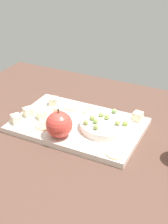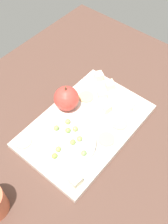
% 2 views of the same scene
% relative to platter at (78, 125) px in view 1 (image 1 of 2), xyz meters
% --- Properties ---
extents(table, '(1.12, 0.84, 0.05)m').
position_rel_platter_xyz_m(table, '(0.04, -0.03, -0.03)').
color(table, brown).
rests_on(table, ground).
extents(platter, '(0.40, 0.26, 0.02)m').
position_rel_platter_xyz_m(platter, '(0.00, 0.00, 0.00)').
color(platter, silver).
rests_on(platter, table).
extents(serving_dish, '(0.16, 0.16, 0.02)m').
position_rel_platter_xyz_m(serving_dish, '(0.09, 0.01, 0.02)').
color(serving_dish, white).
rests_on(serving_dish, platter).
extents(apple_whole, '(0.08, 0.08, 0.08)m').
position_rel_platter_xyz_m(apple_whole, '(-0.01, -0.09, 0.05)').
color(apple_whole, '#D54237').
rests_on(apple_whole, platter).
extents(apple_stem, '(0.01, 0.01, 0.01)m').
position_rel_platter_xyz_m(apple_stem, '(-0.01, -0.09, 0.09)').
color(apple_stem, brown).
rests_on(apple_stem, apple_whole).
extents(cheese_cube_0, '(0.04, 0.04, 0.03)m').
position_rel_platter_xyz_m(cheese_cube_0, '(-0.17, -0.08, 0.02)').
color(cheese_cube_0, '#F3EBC7').
rests_on(cheese_cube_0, platter).
extents(cheese_cube_1, '(0.03, 0.03, 0.03)m').
position_rel_platter_xyz_m(cheese_cube_1, '(0.16, 0.10, 0.02)').
color(cheese_cube_1, '#EDE8BF').
rests_on(cheese_cube_1, platter).
extents(cheese_cube_2, '(0.04, 0.04, 0.03)m').
position_rel_platter_xyz_m(cheese_cube_2, '(-0.12, -0.02, 0.02)').
color(cheese_cube_2, white).
rests_on(cheese_cube_2, platter).
extents(cheese_cube_3, '(0.04, 0.04, 0.03)m').
position_rel_platter_xyz_m(cheese_cube_3, '(-0.13, 0.07, 0.02)').
color(cheese_cube_3, beige).
rests_on(cheese_cube_3, platter).
extents(cheese_cube_4, '(0.04, 0.04, 0.03)m').
position_rel_platter_xyz_m(cheese_cube_4, '(-0.16, -0.03, 0.02)').
color(cheese_cube_4, '#F9EDC2').
rests_on(cheese_cube_4, platter).
extents(cheese_cube_5, '(0.03, 0.03, 0.03)m').
position_rel_platter_xyz_m(cheese_cube_5, '(-0.08, 0.02, 0.02)').
color(cheese_cube_5, '#EDEDC5').
rests_on(cheese_cube_5, platter).
extents(cracker_0, '(0.05, 0.05, 0.00)m').
position_rel_platter_xyz_m(cracker_0, '(0.16, -0.10, 0.01)').
color(cracker_0, beige).
rests_on(cracker_0, platter).
extents(cracker_1, '(0.05, 0.05, 0.00)m').
position_rel_platter_xyz_m(cracker_1, '(-0.07, 0.08, 0.01)').
color(cracker_1, '#D6B386').
rests_on(cracker_1, platter).
extents(cracker_2, '(0.05, 0.05, 0.00)m').
position_rel_platter_xyz_m(cracker_2, '(-0.08, -0.07, 0.01)').
color(cracker_2, '#E4B87E').
rests_on(cracker_2, platter).
extents(cracker_3, '(0.05, 0.05, 0.00)m').
position_rel_platter_xyz_m(cracker_3, '(0.00, 0.08, 0.01)').
color(cracker_3, '#E4C681').
rests_on(cracker_3, platter).
extents(grape_0, '(0.02, 0.02, 0.01)m').
position_rel_platter_xyz_m(grape_0, '(0.15, 0.02, 0.04)').
color(grape_0, '#96BC4A').
rests_on(grape_0, serving_dish).
extents(grape_1, '(0.02, 0.02, 0.02)m').
position_rel_platter_xyz_m(grape_1, '(0.09, 0.03, 0.04)').
color(grape_1, '#95B355').
rests_on(grape_1, serving_dish).
extents(grape_2, '(0.02, 0.02, 0.01)m').
position_rel_platter_xyz_m(grape_2, '(0.07, 0.03, 0.04)').
color(grape_2, '#9DBB5C').
rests_on(grape_2, serving_dish).
extents(grape_3, '(0.02, 0.02, 0.01)m').
position_rel_platter_xyz_m(grape_3, '(0.08, -0.04, 0.04)').
color(grape_3, '#8CB258').
rests_on(grape_3, serving_dish).
extents(grape_4, '(0.02, 0.02, 0.02)m').
position_rel_platter_xyz_m(grape_4, '(0.05, 0.00, 0.04)').
color(grape_4, '#A0B65B').
rests_on(grape_4, serving_dish).
extents(grape_5, '(0.02, 0.02, 0.02)m').
position_rel_platter_xyz_m(grape_5, '(0.05, -0.03, 0.04)').
color(grape_5, '#9CAF5D').
rests_on(grape_5, serving_dish).
extents(grape_6, '(0.02, 0.02, 0.01)m').
position_rel_platter_xyz_m(grape_6, '(0.07, -0.01, 0.04)').
color(grape_6, '#8ABF55').
rests_on(grape_6, serving_dish).
extents(grape_7, '(0.02, 0.02, 0.01)m').
position_rel_platter_xyz_m(grape_7, '(0.13, 0.01, 0.04)').
color(grape_7, '#9CB459').
rests_on(grape_7, serving_dish).
extents(grape_8, '(0.02, 0.02, 0.01)m').
position_rel_platter_xyz_m(grape_8, '(0.09, 0.07, 0.04)').
color(grape_8, '#87AF60').
rests_on(grape_8, serving_dish).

